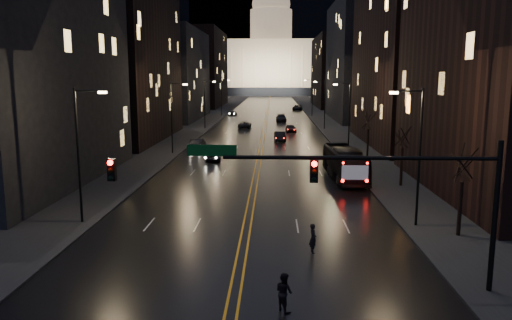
# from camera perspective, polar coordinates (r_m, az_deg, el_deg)

# --- Properties ---
(ground) EXTENTS (900.00, 900.00, 0.00)m
(ground) POSITION_cam_1_polar(r_m,az_deg,el_deg) (23.77, -2.36, -14.60)
(ground) COLOR black
(ground) RESTS_ON ground
(road) EXTENTS (20.00, 320.00, 0.02)m
(road) POSITION_cam_1_polar(r_m,az_deg,el_deg) (151.94, 1.40, 5.92)
(road) COLOR black
(road) RESTS_ON ground
(sidewalk_left) EXTENTS (8.00, 320.00, 0.16)m
(sidewalk_left) POSITION_cam_1_polar(r_m,az_deg,el_deg) (152.73, -3.89, 5.94)
(sidewalk_left) COLOR black
(sidewalk_left) RESTS_ON ground
(sidewalk_right) EXTENTS (8.00, 320.00, 0.16)m
(sidewalk_right) POSITION_cam_1_polar(r_m,az_deg,el_deg) (152.42, 6.69, 5.89)
(sidewalk_right) COLOR black
(sidewalk_right) RESTS_ON ground
(center_line) EXTENTS (0.62, 320.00, 0.01)m
(center_line) POSITION_cam_1_polar(r_m,az_deg,el_deg) (151.94, 1.40, 5.92)
(center_line) COLOR orange
(center_line) RESTS_ON road
(building_left_near) EXTENTS (12.00, 28.00, 22.00)m
(building_left_near) POSITION_cam_1_polar(r_m,az_deg,el_deg) (49.19, -25.90, 10.12)
(building_left_near) COLOR black
(building_left_near) RESTS_ON ground
(building_left_mid) EXTENTS (12.00, 30.00, 28.00)m
(building_left_mid) POSITION_cam_1_polar(r_m,az_deg,el_deg) (79.07, -15.02, 12.36)
(building_left_mid) COLOR black
(building_left_mid) RESTS_ON ground
(building_left_far) EXTENTS (12.00, 34.00, 20.00)m
(building_left_far) POSITION_cam_1_polar(r_m,az_deg,el_deg) (115.86, -9.40, 9.59)
(building_left_far) COLOR black
(building_left_far) RESTS_ON ground
(building_left_dist) EXTENTS (12.00, 40.00, 24.00)m
(building_left_dist) POSITION_cam_1_polar(r_m,az_deg,el_deg) (163.22, -6.06, 10.33)
(building_left_dist) COLOR black
(building_left_dist) RESTS_ON ground
(building_right_tall) EXTENTS (12.00, 30.00, 38.00)m
(building_right_tall) POSITION_cam_1_polar(r_m,az_deg,el_deg) (74.74, 17.71, 16.27)
(building_right_tall) COLOR black
(building_right_tall) RESTS_ON ground
(building_right_mid) EXTENTS (12.00, 34.00, 26.00)m
(building_right_mid) POSITION_cam_1_polar(r_m,az_deg,el_deg) (115.29, 11.89, 11.01)
(building_right_mid) COLOR black
(building_right_mid) RESTS_ON ground
(building_right_dist) EXTENTS (12.00, 40.00, 22.00)m
(building_right_dist) POSITION_cam_1_polar(r_m,az_deg,el_deg) (162.77, 8.98, 9.92)
(building_right_dist) COLOR black
(building_right_dist) RESTS_ON ground
(mountain_ridge) EXTENTS (520.00, 60.00, 130.00)m
(mountain_ridge) POSITION_cam_1_polar(r_m,az_deg,el_deg) (407.20, 7.77, 17.30)
(mountain_ridge) COLOR black
(mountain_ridge) RESTS_ON ground
(capitol) EXTENTS (90.00, 50.00, 58.50)m
(capitol) POSITION_cam_1_polar(r_m,az_deg,el_deg) (271.72, 1.71, 11.15)
(capitol) COLOR black
(capitol) RESTS_ON ground
(traffic_signal) EXTENTS (17.29, 0.45, 7.00)m
(traffic_signal) POSITION_cam_1_polar(r_m,az_deg,el_deg) (22.49, 12.74, -2.53)
(traffic_signal) COLOR black
(traffic_signal) RESTS_ON ground
(streetlamp_right_near) EXTENTS (2.13, 0.25, 9.00)m
(streetlamp_right_near) POSITION_cam_1_polar(r_m,az_deg,el_deg) (33.22, 17.91, 1.08)
(streetlamp_right_near) COLOR black
(streetlamp_right_near) RESTS_ON ground
(streetlamp_left_near) EXTENTS (2.13, 0.25, 9.00)m
(streetlamp_left_near) POSITION_cam_1_polar(r_m,az_deg,el_deg) (34.32, -19.40, 1.26)
(streetlamp_left_near) COLOR black
(streetlamp_left_near) RESTS_ON ground
(streetlamp_right_mid) EXTENTS (2.13, 0.25, 9.00)m
(streetlamp_right_mid) POSITION_cam_1_polar(r_m,az_deg,el_deg) (62.46, 10.45, 5.16)
(streetlamp_right_mid) COLOR black
(streetlamp_right_mid) RESTS_ON ground
(streetlamp_left_mid) EXTENTS (2.13, 0.25, 9.00)m
(streetlamp_left_mid) POSITION_cam_1_polar(r_m,az_deg,el_deg) (63.05, -9.47, 5.23)
(streetlamp_left_mid) COLOR black
(streetlamp_left_mid) RESTS_ON ground
(streetlamp_right_far) EXTENTS (2.13, 0.25, 9.00)m
(streetlamp_right_far) POSITION_cam_1_polar(r_m,az_deg,el_deg) (92.18, 7.75, 6.61)
(streetlamp_right_far) COLOR black
(streetlamp_right_far) RESTS_ON ground
(streetlamp_left_far) EXTENTS (2.13, 0.25, 9.00)m
(streetlamp_left_far) POSITION_cam_1_polar(r_m,az_deg,el_deg) (92.58, -5.78, 6.66)
(streetlamp_left_far) COLOR black
(streetlamp_left_far) RESTS_ON ground
(streetlamp_right_dist) EXTENTS (2.13, 0.25, 9.00)m
(streetlamp_right_dist) POSITION_cam_1_polar(r_m,az_deg,el_deg) (122.04, 6.37, 7.35)
(streetlamp_right_dist) COLOR black
(streetlamp_right_dist) RESTS_ON ground
(streetlamp_left_dist) EXTENTS (2.13, 0.25, 9.00)m
(streetlamp_left_dist) POSITION_cam_1_polar(r_m,az_deg,el_deg) (122.35, -3.87, 7.39)
(streetlamp_left_dist) COLOR black
(streetlamp_left_dist) RESTS_ON ground
(tree_right_near) EXTENTS (2.40, 2.40, 6.65)m
(tree_right_near) POSITION_cam_1_polar(r_m,az_deg,el_deg) (32.12, 22.58, -0.48)
(tree_right_near) COLOR black
(tree_right_near) RESTS_ON ground
(tree_right_mid) EXTENTS (2.40, 2.40, 6.65)m
(tree_right_mid) POSITION_cam_1_polar(r_m,az_deg,el_deg) (45.35, 16.45, 2.60)
(tree_right_mid) COLOR black
(tree_right_mid) RESTS_ON ground
(tree_right_far) EXTENTS (2.40, 2.40, 6.65)m
(tree_right_far) POSITION_cam_1_polar(r_m,az_deg,el_deg) (60.90, 12.75, 4.45)
(tree_right_far) COLOR black
(tree_right_far) RESTS_ON ground
(bus) EXTENTS (3.15, 10.91, 3.00)m
(bus) POSITION_cam_1_polar(r_m,az_deg,el_deg) (48.14, 10.11, -0.41)
(bus) COLOR black
(bus) RESTS_ON ground
(oncoming_car_a) EXTENTS (2.27, 4.49, 1.47)m
(oncoming_car_a) POSITION_cam_1_polar(r_m,az_deg,el_deg) (58.04, -4.94, 0.63)
(oncoming_car_a) COLOR black
(oncoming_car_a) RESTS_ON ground
(oncoming_car_b) EXTENTS (1.67, 4.47, 1.46)m
(oncoming_car_b) POSITION_cam_1_polar(r_m,az_deg,el_deg) (67.45, -6.69, 1.85)
(oncoming_car_b) COLOR black
(oncoming_car_b) RESTS_ON ground
(oncoming_car_c) EXTENTS (2.35, 4.78, 1.30)m
(oncoming_car_c) POSITION_cam_1_polar(r_m,az_deg,el_deg) (94.27, -1.31, 4.06)
(oncoming_car_c) COLOR black
(oncoming_car_c) RESTS_ON ground
(oncoming_car_d) EXTENTS (2.18, 4.52, 1.27)m
(oncoming_car_d) POSITION_cam_1_polar(r_m,az_deg,el_deg) (123.67, -2.72, 5.36)
(oncoming_car_d) COLOR black
(oncoming_car_d) RESTS_ON ground
(receding_car_a) EXTENTS (1.81, 4.54, 1.47)m
(receding_car_a) POSITION_cam_1_polar(r_m,az_deg,el_deg) (75.12, 2.74, 2.70)
(receding_car_a) COLOR black
(receding_car_a) RESTS_ON ground
(receding_car_b) EXTENTS (1.97, 4.30, 1.43)m
(receding_car_b) POSITION_cam_1_polar(r_m,az_deg,el_deg) (87.07, 4.00, 3.62)
(receding_car_b) COLOR black
(receding_car_b) RESTS_ON ground
(receding_car_c) EXTENTS (2.26, 5.45, 1.57)m
(receding_car_c) POSITION_cam_1_polar(r_m,az_deg,el_deg) (107.45, 2.90, 4.80)
(receding_car_c) COLOR black
(receding_car_c) RESTS_ON ground
(receding_car_d) EXTENTS (3.17, 5.67, 1.50)m
(receding_car_d) POSITION_cam_1_polar(r_m,az_deg,el_deg) (144.67, 4.75, 5.99)
(receding_car_d) COLOR black
(receding_car_d) RESTS_ON ground
(pedestrian_a) EXTENTS (0.53, 0.69, 1.68)m
(pedestrian_a) POSITION_cam_1_polar(r_m,az_deg,el_deg) (28.15, 6.53, -8.89)
(pedestrian_a) COLOR black
(pedestrian_a) RESTS_ON ground
(pedestrian_b) EXTENTS (0.85, 0.92, 1.68)m
(pedestrian_b) POSITION_cam_1_polar(r_m,az_deg,el_deg) (21.54, 3.22, -14.82)
(pedestrian_b) COLOR black
(pedestrian_b) RESTS_ON ground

